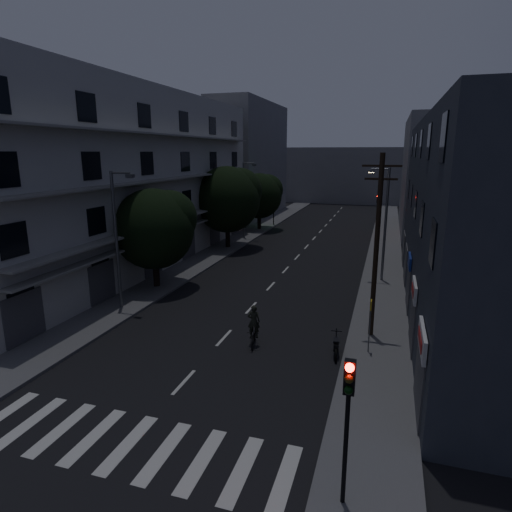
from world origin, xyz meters
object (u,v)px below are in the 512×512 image
Objects in this scene: traffic_signal_near at (348,403)px; bus_stop_sign at (370,317)px; utility_pole at (377,244)px; motorcycle at (336,347)px; cyclist at (254,332)px.

traffic_signal_near reaches higher than bus_stop_sign.
motorcycle is (-1.44, -2.59, -4.42)m from utility_pole.
cyclist is at bearing -173.42° from bus_stop_sign.
traffic_signal_near is 10.36m from cyclist.
traffic_signal_near is at bearing -70.23° from cyclist.
traffic_signal_near reaches higher than cyclist.
utility_pole is 3.56× the size of bus_stop_sign.
motorcycle is (-1.42, -0.53, -1.45)m from bus_stop_sign.
motorcycle is at bearing 98.05° from traffic_signal_near.
motorcycle is at bearing -9.85° from cyclist.
motorcycle is at bearing -159.69° from bus_stop_sign.
bus_stop_sign is at bearing -90.54° from utility_pole.
traffic_signal_near is 0.46× the size of utility_pole.
utility_pole is 4.36× the size of cyclist.
utility_pole reaches higher than bus_stop_sign.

